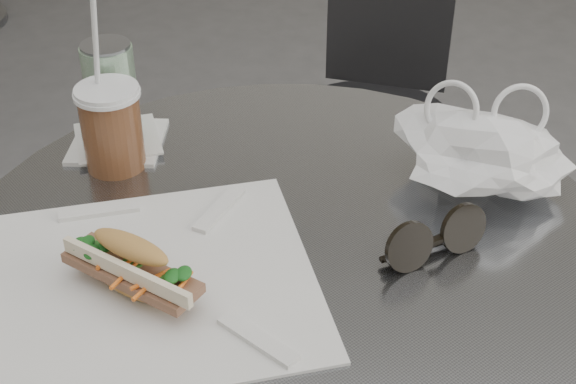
# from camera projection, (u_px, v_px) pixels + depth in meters

# --- Properties ---
(chair_far) EXTENTS (0.36, 0.38, 0.68)m
(chair_far) POSITION_uv_depth(u_px,v_px,m) (371.00, 158.00, 1.86)
(chair_far) COLOR #2C2C2F
(chair_far) RESTS_ON ground
(sandwich_paper) EXTENTS (0.42, 0.41, 0.00)m
(sandwich_paper) POSITION_uv_depth(u_px,v_px,m) (154.00, 282.00, 0.85)
(sandwich_paper) COLOR white
(sandwich_paper) RESTS_ON cafe_table
(banh_mi) EXTENTS (0.20, 0.15, 0.06)m
(banh_mi) POSITION_uv_depth(u_px,v_px,m) (132.00, 267.00, 0.82)
(banh_mi) COLOR tan
(banh_mi) RESTS_ON sandwich_paper
(iced_coffee) EXTENTS (0.08, 0.08, 0.24)m
(iced_coffee) POSITION_uv_depth(u_px,v_px,m) (111.00, 126.00, 1.00)
(iced_coffee) COLOR brown
(iced_coffee) RESTS_ON cafe_table
(sunglasses) EXTENTS (0.12, 0.09, 0.06)m
(sunglasses) POSITION_uv_depth(u_px,v_px,m) (435.00, 240.00, 0.87)
(sunglasses) COLOR black
(sunglasses) RESTS_ON cafe_table
(plastic_bag) EXTENTS (0.22, 0.18, 0.10)m
(plastic_bag) POSITION_uv_depth(u_px,v_px,m) (481.00, 156.00, 0.96)
(plastic_bag) COLOR white
(plastic_bag) RESTS_ON cafe_table
(napkin_stack) EXTENTS (0.14, 0.14, 0.01)m
(napkin_stack) POSITION_uv_depth(u_px,v_px,m) (118.00, 141.00, 1.08)
(napkin_stack) COLOR white
(napkin_stack) RESTS_ON cafe_table
(drink_can) EXTENTS (0.07, 0.07, 0.13)m
(drink_can) POSITION_uv_depth(u_px,v_px,m) (111.00, 90.00, 1.07)
(drink_can) COLOR #5B9C62
(drink_can) RESTS_ON cafe_table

